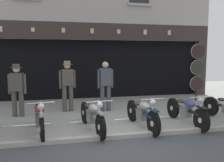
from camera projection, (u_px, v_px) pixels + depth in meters
name	position (u px, v px, depth m)	size (l,w,h in m)	color
ground	(134.00, 160.00, 4.37)	(23.14, 22.00, 0.18)	gray
shop_facade	(87.00, 59.00, 11.92)	(11.44, 4.42, 6.53)	black
motorcycle_left	(40.00, 117.00, 5.67)	(0.62, 1.90, 0.90)	black
motorcycle_center_left	(92.00, 115.00, 5.89)	(0.62, 2.03, 0.90)	black
motorcycle_center	(142.00, 113.00, 6.11)	(0.62, 1.97, 0.91)	black
motorcycle_center_right	(186.00, 110.00, 6.42)	(0.62, 2.02, 0.90)	black
salesman_left	(17.00, 88.00, 7.22)	(0.55, 0.35, 1.66)	#47423D
shopkeeper_center	(67.00, 83.00, 7.90)	(0.56, 0.35, 1.73)	#47423D
salesman_right	(105.00, 84.00, 7.95)	(0.56, 0.27, 1.70)	#3D424C
tyre_sign_pole	(197.00, 68.00, 9.65)	(0.61, 0.06, 2.39)	#232328
advert_board_near	(29.00, 58.00, 9.81)	(0.82, 0.03, 0.90)	silver
advert_board_far	(0.00, 56.00, 9.55)	(0.74, 0.03, 0.94)	silver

